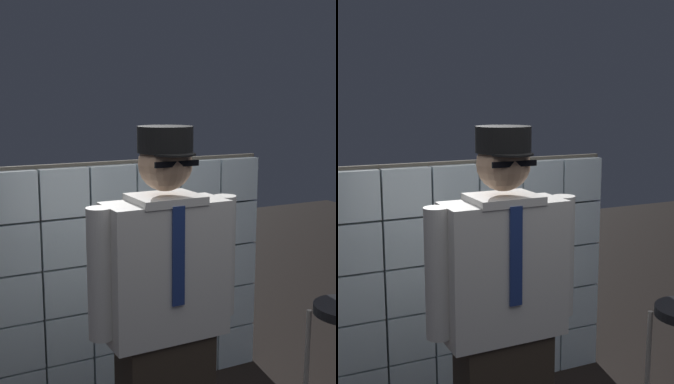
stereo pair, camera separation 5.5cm
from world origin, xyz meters
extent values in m
cube|color=silver|center=(-0.30, 1.40, 0.15)|extent=(0.29, 0.08, 0.29)
cube|color=silver|center=(0.00, 1.40, 0.15)|extent=(0.29, 0.08, 0.29)
cube|color=silver|center=(0.30, 1.40, 0.15)|extent=(0.29, 0.08, 0.29)
cube|color=silver|center=(0.61, 1.40, 0.15)|extent=(0.29, 0.08, 0.29)
cube|color=silver|center=(0.91, 1.40, 0.15)|extent=(0.29, 0.08, 0.29)
cube|color=silver|center=(-0.61, 1.40, 0.45)|extent=(0.29, 0.08, 0.29)
cube|color=silver|center=(-0.30, 1.40, 0.45)|extent=(0.29, 0.08, 0.29)
cube|color=silver|center=(0.00, 1.40, 0.45)|extent=(0.29, 0.08, 0.29)
cube|color=silver|center=(0.30, 1.40, 0.45)|extent=(0.29, 0.08, 0.29)
cube|color=silver|center=(0.61, 1.40, 0.45)|extent=(0.29, 0.08, 0.29)
cube|color=silver|center=(0.91, 1.40, 0.45)|extent=(0.29, 0.08, 0.29)
cube|color=silver|center=(-0.61, 1.40, 0.75)|extent=(0.29, 0.08, 0.29)
cube|color=silver|center=(-0.30, 1.40, 0.75)|extent=(0.29, 0.08, 0.29)
cube|color=silver|center=(0.00, 1.40, 0.75)|extent=(0.29, 0.08, 0.29)
cube|color=silver|center=(0.30, 1.40, 0.75)|extent=(0.29, 0.08, 0.29)
cube|color=silver|center=(0.61, 1.40, 0.75)|extent=(0.29, 0.08, 0.29)
cube|color=silver|center=(0.91, 1.40, 0.75)|extent=(0.29, 0.08, 0.29)
cube|color=silver|center=(-0.61, 1.40, 1.05)|extent=(0.29, 0.08, 0.29)
cube|color=silver|center=(-0.30, 1.40, 1.05)|extent=(0.29, 0.08, 0.29)
cube|color=silver|center=(0.00, 1.40, 1.05)|extent=(0.29, 0.08, 0.29)
cube|color=silver|center=(0.30, 1.40, 1.05)|extent=(0.29, 0.08, 0.29)
cube|color=silver|center=(0.61, 1.40, 1.05)|extent=(0.29, 0.08, 0.29)
cube|color=silver|center=(0.91, 1.40, 1.05)|extent=(0.29, 0.08, 0.29)
cube|color=silver|center=(-0.61, 1.40, 1.36)|extent=(0.29, 0.08, 0.29)
cube|color=silver|center=(-0.30, 1.40, 1.36)|extent=(0.29, 0.08, 0.29)
cube|color=silver|center=(0.00, 1.40, 1.36)|extent=(0.29, 0.08, 0.29)
cube|color=silver|center=(0.30, 1.40, 1.36)|extent=(0.29, 0.08, 0.29)
cube|color=silver|center=(0.61, 1.40, 1.36)|extent=(0.29, 0.08, 0.29)
cube|color=silver|center=(0.91, 1.40, 1.36)|extent=(0.29, 0.08, 0.29)
cube|color=#5B5447|center=(0.00, 1.45, 0.75)|extent=(2.15, 0.02, 1.54)
cube|color=silver|center=(-0.14, 0.36, 1.16)|extent=(0.54, 0.24, 0.61)
cube|color=navy|center=(-0.14, 0.24, 1.26)|extent=(0.06, 0.01, 0.43)
cube|color=silver|center=(-0.14, 0.36, 1.48)|extent=(0.30, 0.25, 0.04)
sphere|color=tan|center=(-0.14, 0.36, 1.63)|extent=(0.23, 0.23, 0.23)
ellipsoid|color=black|center=(-0.14, 0.31, 1.59)|extent=(0.15, 0.08, 0.10)
cube|color=black|center=(-0.14, 0.26, 1.64)|extent=(0.20, 0.01, 0.02)
cylinder|color=black|center=(-0.14, 0.28, 1.68)|extent=(0.18, 0.18, 0.01)
cylinder|color=black|center=(-0.14, 0.36, 1.73)|extent=(0.24, 0.24, 0.11)
cylinder|color=silver|center=(0.16, 0.37, 1.19)|extent=(0.11, 0.11, 0.56)
cylinder|color=silver|center=(-0.44, 0.36, 1.19)|extent=(0.11, 0.11, 0.56)
cylinder|color=#A59E93|center=(0.77, 0.47, 0.39)|extent=(0.03, 0.03, 0.77)
camera|label=1|loc=(-1.14, -1.69, 1.91)|focal=50.78mm
camera|label=2|loc=(-1.09, -1.71, 1.91)|focal=50.78mm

